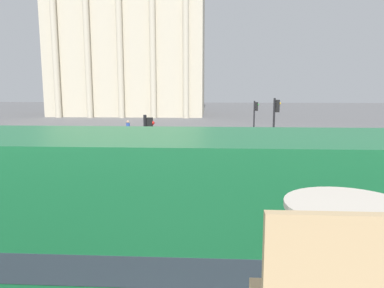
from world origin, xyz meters
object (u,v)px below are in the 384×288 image
double_decker_bus (103,242)px  pedestrian_white (191,160)px  traffic_light_mid (275,123)px  traffic_light_far (255,116)px  cafe_dining_table (346,242)px  traffic_light_near (148,150)px  pedestrian_blue (128,129)px  plaza_building_left (129,35)px  pedestrian_yellow (82,139)px

double_decker_bus → pedestrian_white: bearing=94.6°
traffic_light_mid → pedestrian_white: bearing=-151.7°
double_decker_bus → traffic_light_far: (5.19, 24.65, 0.07)m
cafe_dining_table → traffic_light_near: cafe_dining_table is taller
traffic_light_far → pedestrian_blue: (-10.84, 1.67, -1.32)m
traffic_light_near → traffic_light_mid: traffic_light_mid is taller
double_decker_bus → pedestrian_blue: size_ratio=6.28×
double_decker_bus → plaza_building_left: (-11.74, 54.68, 10.32)m
double_decker_bus → traffic_light_near: 7.85m
pedestrian_yellow → traffic_light_near: bearing=153.0°
pedestrian_white → pedestrian_yellow: size_ratio=1.06×
traffic_light_mid → cafe_dining_table: bearing=-98.3°
traffic_light_far → pedestrian_yellow: 13.63m
traffic_light_near → pedestrian_blue: traffic_light_near is taller
traffic_light_near → pedestrian_blue: (-5.02, 18.50, -1.44)m
cafe_dining_table → plaza_building_left: 61.06m
pedestrian_blue → traffic_light_near: bearing=-60.9°
traffic_light_mid → pedestrian_yellow: 14.04m
traffic_light_near → pedestrian_blue: 19.23m
traffic_light_mid → double_decker_bus: bearing=-108.8°
cafe_dining_table → traffic_light_near: (-3.10, 11.92, -1.67)m
cafe_dining_table → traffic_light_mid: bearing=81.7°
plaza_building_left → pedestrian_yellow: plaza_building_left is taller
traffic_light_far → pedestrian_blue: 11.04m
plaza_building_left → traffic_light_near: size_ratio=6.67×
pedestrian_yellow → pedestrian_white: bearing=172.7°
pedestrian_white → pedestrian_yellow: (-8.42, 7.34, -0.06)m
double_decker_bus → plaza_building_left: size_ratio=0.44×
double_decker_bus → traffic_light_far: 25.19m
cafe_dining_table → pedestrian_white: bearing=95.9°
pedestrian_blue → traffic_light_far: bearing=5.1°
cafe_dining_table → plaza_building_left: (-14.21, 58.77, 8.47)m
traffic_light_near → pedestrian_yellow: 14.62m
traffic_light_near → traffic_light_far: 17.81m
traffic_light_near → traffic_light_mid: (5.97, 7.85, 0.21)m
pedestrian_white → plaza_building_left: bearing=93.5°
pedestrian_white → pedestrian_yellow: bearing=125.7°
cafe_dining_table → plaza_building_left: plaza_building_left is taller
traffic_light_mid → pedestrian_blue: traffic_light_mid is taller
traffic_light_mid → traffic_light_far: (-0.15, 8.98, -0.33)m
traffic_light_mid → plaza_building_left: bearing=113.7°
plaza_building_left → cafe_dining_table: bearing=-76.4°
traffic_light_mid → pedestrian_white: size_ratio=2.37×
plaza_building_left → pedestrian_white: 44.86m
cafe_dining_table → traffic_light_near: bearing=104.6°
pedestrian_blue → pedestrian_white: 14.61m
double_decker_bus → cafe_dining_table: size_ratio=15.31×
plaza_building_left → traffic_light_near: plaza_building_left is taller
traffic_light_mid → pedestrian_white: 5.54m
traffic_light_near → pedestrian_white: size_ratio=2.17×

